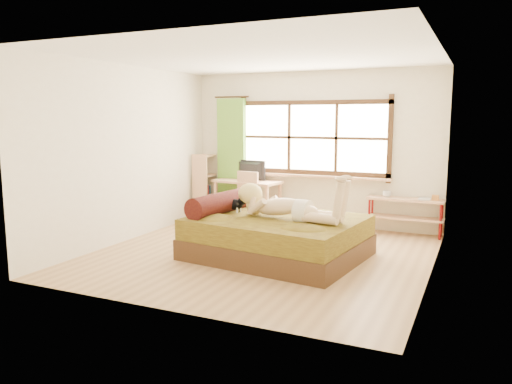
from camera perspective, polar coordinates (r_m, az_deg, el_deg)
The scene contains 18 objects.
floor at distance 7.04m, azimuth 0.57°, elevation -7.17°, with size 4.50×4.50×0.00m, color #9E754C.
ceiling at distance 6.82m, azimuth 0.60°, elevation 15.22°, with size 4.50×4.50×0.00m, color white.
wall_back at distance 8.90m, azimuth 6.48°, elevation 4.90°, with size 4.50×4.50×0.00m, color silver.
wall_front at distance 4.84m, azimuth -10.27°, elevation 1.80°, with size 4.50×4.50×0.00m, color silver.
wall_left at distance 7.98m, azimuth -14.40°, elevation 4.27°, with size 4.50×4.50×0.00m, color silver.
wall_right at distance 6.24m, azimuth 19.86°, elevation 2.92°, with size 4.50×4.50×0.00m, color silver.
window at distance 8.86m, azimuth 6.44°, elevation 5.92°, with size 2.80×0.16×1.46m.
curtain at distance 9.40m, azimuth -2.81°, elevation 3.91°, with size 0.55×0.10×2.20m, color #447F22.
bed at distance 6.91m, azimuth 2.06°, elevation -4.91°, with size 2.42×2.04×0.84m.
woman at distance 6.67m, azimuth 3.53°, elevation -0.27°, with size 1.55×0.44×0.67m, color #D9B68C, non-canonical shape.
kitten at distance 7.18m, azimuth -2.55°, elevation -1.24°, with size 0.33×0.13×0.27m, color black, non-canonical shape.
desk at distance 9.11m, azimuth -1.00°, elevation 0.70°, with size 1.30×0.74×0.77m.
monitor at distance 9.12m, azimuth -0.87°, elevation 2.50°, with size 0.63×0.08×0.36m, color black.
chair at distance 8.75m, azimuth -1.35°, elevation -0.48°, with size 0.49×0.49×0.96m.
pipe_shelf at distance 8.46m, azimuth 16.77°, elevation -1.77°, with size 1.21×0.30×0.69m.
cup at distance 8.47m, azimuth 14.74°, elevation -0.22°, with size 0.13×0.13×0.10m, color gray.
book at distance 8.41m, azimuth 18.08°, elevation -0.71°, with size 0.18×0.25×0.02m, color gray.
bookshelf at distance 9.63m, azimuth -5.83°, elevation 0.80°, with size 0.36×0.56×1.21m.
Camera 1 is at (2.74, -6.20, 1.91)m, focal length 35.00 mm.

